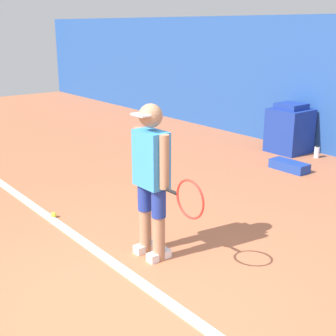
{
  "coord_description": "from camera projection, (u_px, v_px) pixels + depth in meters",
  "views": [
    {
      "loc": [
        2.84,
        -1.84,
        2.18
      ],
      "look_at": [
        -0.51,
        0.83,
        0.86
      ],
      "focal_mm": 50.0,
      "sensor_mm": 36.0,
      "label": 1
    }
  ],
  "objects": [
    {
      "name": "ground_plane",
      "position": [
        128.0,
        300.0,
        3.86
      ],
      "size": [
        24.0,
        24.0,
        0.0
      ],
      "primitive_type": "plane",
      "color": "#B76642"
    },
    {
      "name": "water_bottle",
      "position": [
        317.0,
        152.0,
        7.96
      ],
      "size": [
        0.09,
        0.09,
        0.21
      ],
      "color": "white",
      "rests_on": "ground_plane"
    },
    {
      "name": "covered_chair",
      "position": [
        290.0,
        129.0,
        8.25
      ],
      "size": [
        0.64,
        0.63,
        0.87
      ],
      "color": "navy",
      "rests_on": "ground_plane"
    },
    {
      "name": "court_baseline",
      "position": [
        151.0,
        290.0,
        4.0
      ],
      "size": [
        21.6,
        0.1,
        0.01
      ],
      "color": "white",
      "rests_on": "ground_plane"
    },
    {
      "name": "equipment_bag",
      "position": [
        289.0,
        166.0,
        7.28
      ],
      "size": [
        0.61,
        0.26,
        0.14
      ],
      "color": "#1E3D99",
      "rests_on": "ground_plane"
    },
    {
      "name": "tennis_player",
      "position": [
        152.0,
        176.0,
        4.36
      ],
      "size": [
        0.97,
        0.28,
        1.5
      ],
      "rotation": [
        0.0,
        0.0,
        0.0
      ],
      "color": "#A37556",
      "rests_on": "ground_plane"
    },
    {
      "name": "tennis_ball",
      "position": [
        54.0,
        215.0,
        5.5
      ],
      "size": [
        0.07,
        0.07,
        0.07
      ],
      "color": "#D1E533",
      "rests_on": "ground_plane"
    }
  ]
}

